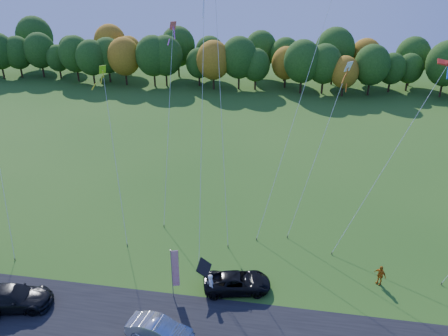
% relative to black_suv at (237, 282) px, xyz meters
% --- Properties ---
extents(ground, '(160.00, 160.00, 0.00)m').
position_rel_black_suv_xyz_m(ground, '(-1.92, -0.21, -0.68)').
color(ground, '#245416').
extents(asphalt_strip, '(90.00, 6.00, 0.01)m').
position_rel_black_suv_xyz_m(asphalt_strip, '(-1.92, -4.21, -0.67)').
color(asphalt_strip, black).
rests_on(asphalt_strip, ground).
extents(tree_line, '(116.00, 12.00, 10.00)m').
position_rel_black_suv_xyz_m(tree_line, '(-1.92, 54.79, -0.68)').
color(tree_line, '#1E4711').
rests_on(tree_line, ground).
extents(black_suv, '(5.25, 3.23, 1.36)m').
position_rel_black_suv_xyz_m(black_suv, '(0.00, 0.00, 0.00)').
color(black_suv, black).
rests_on(black_suv, ground).
extents(silver_sedan, '(4.48, 2.24, 1.41)m').
position_rel_black_suv_xyz_m(silver_sedan, '(-4.23, -5.35, 0.03)').
color(silver_sedan, '#BAB9BF').
rests_on(silver_sedan, ground).
extents(dark_truck_a, '(5.86, 3.28, 1.60)m').
position_rel_black_suv_xyz_m(dark_truck_a, '(-15.19, -4.26, 0.12)').
color(dark_truck_a, black).
rests_on(dark_truck_a, ground).
extents(person_tailgate_a, '(0.71, 0.84, 1.95)m').
position_rel_black_suv_xyz_m(person_tailgate_a, '(-1.73, -1.04, 0.30)').
color(person_tailgate_a, white).
rests_on(person_tailgate_a, ground).
extents(person_tailgate_b, '(0.95, 1.00, 1.62)m').
position_rel_black_suv_xyz_m(person_tailgate_b, '(-1.86, -0.67, 0.13)').
color(person_tailgate_b, gray).
rests_on(person_tailgate_b, ground).
extents(person_east, '(0.98, 0.90, 1.61)m').
position_rel_black_suv_xyz_m(person_east, '(10.36, 2.35, 0.12)').
color(person_east, '#C66912').
rests_on(person_east, ground).
extents(feather_flag, '(0.52, 0.22, 4.04)m').
position_rel_black_suv_xyz_m(feather_flag, '(-4.24, -1.36, 1.79)').
color(feather_flag, '#999999').
rests_on(feather_flag, ground).
extents(kite_delta_blue, '(4.97, 10.87, 32.54)m').
position_rel_black_suv_xyz_m(kite_delta_blue, '(-3.11, 9.92, 15.22)').
color(kite_delta_blue, '#4C3F33').
rests_on(kite_delta_blue, ground).
extents(kite_parafoil_orange, '(8.29, 11.42, 26.63)m').
position_rel_black_suv_xyz_m(kite_parafoil_orange, '(4.16, 11.86, 12.47)').
color(kite_parafoil_orange, '#4C3F33').
rests_on(kite_parafoil_orange, ground).
extents(kite_delta_red, '(2.36, 8.90, 23.18)m').
position_rel_black_suv_xyz_m(kite_delta_red, '(-3.80, 6.80, 11.54)').
color(kite_delta_red, '#4C3F33').
rests_on(kite_delta_red, ground).
extents(kite_parafoil_rainbow, '(9.79, 7.74, 15.03)m').
position_rel_black_suv_xyz_m(kite_parafoil_rainbow, '(11.15, 9.00, 6.64)').
color(kite_parafoil_rainbow, '#4C3F33').
rests_on(kite_parafoil_rainbow, ground).
extents(kite_diamond_yellow, '(4.47, 8.14, 13.86)m').
position_rel_black_suv_xyz_m(kite_diamond_yellow, '(-11.78, 7.54, 5.97)').
color(kite_diamond_yellow, '#4C3F33').
rests_on(kite_diamond_yellow, ground).
extents(kite_diamond_green, '(3.67, 5.63, 10.03)m').
position_rel_black_suv_xyz_m(kite_diamond_green, '(-19.69, 3.03, 4.14)').
color(kite_diamond_green, '#4C3F33').
rests_on(kite_diamond_green, ground).
extents(kite_diamond_white, '(4.75, 6.08, 14.70)m').
position_rel_black_suv_xyz_m(kite_diamond_white, '(5.44, 9.90, 6.37)').
color(kite_diamond_white, '#4C3F33').
rests_on(kite_diamond_white, ground).
extents(kite_diamond_pink, '(1.28, 7.81, 17.30)m').
position_rel_black_suv_xyz_m(kite_diamond_pink, '(-7.79, 10.84, 8.08)').
color(kite_diamond_pink, '#4C3F33').
rests_on(kite_diamond_pink, ground).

